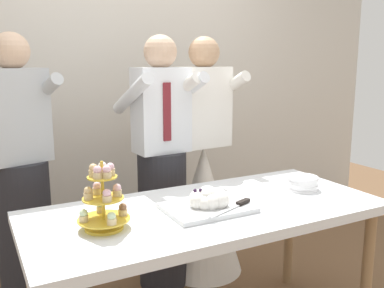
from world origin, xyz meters
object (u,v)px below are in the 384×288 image
dessert_table (208,221)px  cupcake_stand (103,201)px  plate_stack (302,183)px  main_cake_tray (208,201)px  person_guest (22,190)px  person_bride (203,192)px  person_groom (162,177)px

dessert_table → cupcake_stand: 0.58m
cupcake_stand → plate_stack: (1.17, 0.04, -0.09)m
cupcake_stand → main_cake_tray: bearing=-0.5°
dessert_table → plate_stack: plate_stack is taller
plate_stack → person_guest: person_guest is taller
person_bride → person_guest: 1.20m
cupcake_stand → person_groom: size_ratio=0.18×
plate_stack → person_groom: person_groom is taller
main_cake_tray → person_bride: person_bride is taller
cupcake_stand → plate_stack: cupcake_stand is taller
person_bride → person_guest: size_ratio=1.00×
cupcake_stand → main_cake_tray: cupcake_stand is taller
person_groom → person_guest: size_ratio=1.00×
person_groom → person_guest: 0.86m
cupcake_stand → person_groom: person_groom is taller
plate_stack → person_guest: 1.65m
dessert_table → person_groom: person_groom is taller
person_groom → dessert_table: bearing=-95.1°
dessert_table → person_guest: person_guest is taller
dessert_table → person_bride: 0.86m
dessert_table → main_cake_tray: bearing=-118.1°
dessert_table → cupcake_stand: bearing=-176.8°
main_cake_tray → person_guest: 1.17m
person_groom → person_bride: bearing=7.3°
cupcake_stand → plate_stack: 1.18m
cupcake_stand → person_groom: 0.97m
cupcake_stand → person_bride: 1.27m
plate_stack → person_guest: size_ratio=0.11×
dessert_table → cupcake_stand: size_ratio=5.90×
cupcake_stand → person_guest: size_ratio=0.18×
dessert_table → plate_stack: bearing=1.1°
person_guest → dessert_table: bearing=-47.0°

